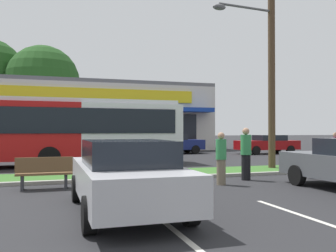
% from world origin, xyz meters
% --- Properties ---
extents(grass_median, '(56.00, 2.20, 0.12)m').
position_xyz_m(grass_median, '(0.00, 14.00, 0.06)').
color(grass_median, '#386B28').
rests_on(grass_median, ground_plane).
extents(curb_lip, '(56.00, 0.24, 0.12)m').
position_xyz_m(curb_lip, '(0.00, 12.78, 0.06)').
color(curb_lip, '#99968C').
rests_on(curb_lip, ground_plane).
extents(parking_stripe_0, '(0.12, 4.80, 0.01)m').
position_xyz_m(parking_stripe_0, '(-2.46, 6.13, 0.00)').
color(parking_stripe_0, silver).
rests_on(parking_stripe_0, ground_plane).
extents(parking_stripe_1, '(0.12, 4.80, 0.01)m').
position_xyz_m(parking_stripe_1, '(0.36, 5.90, 0.00)').
color(parking_stripe_1, silver).
rests_on(parking_stripe_1, ground_plane).
extents(storefront_building, '(22.75, 13.34, 5.91)m').
position_xyz_m(storefront_building, '(-1.99, 36.00, 2.96)').
color(storefront_building, beige).
rests_on(storefront_building, ground_plane).
extents(tree_mid, '(7.92, 7.92, 11.04)m').
position_xyz_m(tree_mid, '(-5.33, 42.85, 7.07)').
color(tree_mid, '#473323').
rests_on(tree_mid, ground_plane).
extents(utility_pole, '(3.04, 2.40, 9.60)m').
position_xyz_m(utility_pole, '(4.48, 14.16, 5.14)').
color(utility_pole, '#4C3826').
rests_on(utility_pole, ground_plane).
extents(city_bus, '(11.34, 2.83, 3.25)m').
position_xyz_m(city_bus, '(-3.71, 19.09, 1.76)').
color(city_bus, '#B71414').
rests_on(city_bus, ground_plane).
extents(bus_stop_bench, '(1.60, 0.45, 0.95)m').
position_xyz_m(bus_stop_bench, '(-4.66, 11.77, 0.50)').
color(bus_stop_bench, brown).
rests_on(bus_stop_bench, ground_plane).
extents(car_2, '(4.10, 1.94, 1.48)m').
position_xyz_m(car_2, '(4.36, 26.42, 0.77)').
color(car_2, navy).
rests_on(car_2, ground_plane).
extents(car_3, '(2.01, 4.78, 1.52)m').
position_xyz_m(car_3, '(-2.99, 8.05, 0.78)').
color(car_3, '#B7B7BC').
rests_on(car_3, ground_plane).
extents(car_4, '(4.64, 1.86, 1.39)m').
position_xyz_m(car_4, '(10.87, 24.16, 0.73)').
color(car_4, maroon).
rests_on(car_4, ground_plane).
extents(pedestrian_near_bench, '(0.37, 0.37, 1.82)m').
position_xyz_m(pedestrian_near_bench, '(1.98, 11.74, 0.91)').
color(pedestrian_near_bench, black).
rests_on(pedestrian_near_bench, ground_plane).
extents(pedestrian_by_pole, '(0.33, 0.33, 1.66)m').
position_xyz_m(pedestrian_by_pole, '(6.17, 12.12, 0.83)').
color(pedestrian_by_pole, '#47423D').
rests_on(pedestrian_by_pole, ground_plane).
extents(pedestrian_mid, '(0.34, 0.34, 1.67)m').
position_xyz_m(pedestrian_mid, '(0.67, 11.00, 0.84)').
color(pedestrian_mid, '#726651').
rests_on(pedestrian_mid, ground_plane).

